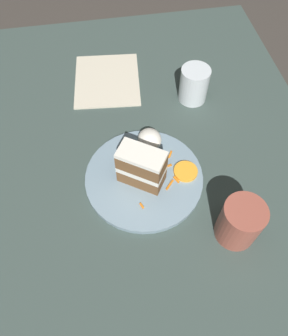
{
  "coord_description": "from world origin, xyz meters",
  "views": [
    {
      "loc": [
        -0.38,
        0.08,
        0.66
      ],
      "look_at": [
        -0.02,
        0.01,
        0.08
      ],
      "focal_mm": 35.0,
      "sensor_mm": 36.0,
      "label": 1
    }
  ],
  "objects_px": {
    "orange_garnish": "(186,171)",
    "drinking_glass": "(194,86)",
    "plate": "(144,178)",
    "cake_slice": "(142,167)",
    "menu_card": "(107,80)",
    "cream_dollop": "(150,139)",
    "coffee_mug": "(240,221)"
  },
  "relations": [
    {
      "from": "orange_garnish",
      "to": "drinking_glass",
      "type": "xyz_separation_m",
      "value": [
        0.23,
        -0.07,
        0.02
      ]
    },
    {
      "from": "plate",
      "to": "orange_garnish",
      "type": "height_order",
      "value": "orange_garnish"
    },
    {
      "from": "plate",
      "to": "drinking_glass",
      "type": "height_order",
      "value": "drinking_glass"
    },
    {
      "from": "cake_slice",
      "to": "menu_card",
      "type": "xyz_separation_m",
      "value": [
        0.33,
        0.04,
        -0.06
      ]
    },
    {
      "from": "cream_dollop",
      "to": "coffee_mug",
      "type": "xyz_separation_m",
      "value": [
        -0.24,
        -0.13,
        0.02
      ]
    },
    {
      "from": "orange_garnish",
      "to": "menu_card",
      "type": "height_order",
      "value": "orange_garnish"
    },
    {
      "from": "cream_dollop",
      "to": "orange_garnish",
      "type": "bearing_deg",
      "value": -143.48
    },
    {
      "from": "drinking_glass",
      "to": "menu_card",
      "type": "bearing_deg",
      "value": 64.24
    },
    {
      "from": "coffee_mug",
      "to": "menu_card",
      "type": "bearing_deg",
      "value": 22.9
    },
    {
      "from": "plate",
      "to": "orange_garnish",
      "type": "xyz_separation_m",
      "value": [
        -0.01,
        -0.09,
        0.01
      ]
    },
    {
      "from": "plate",
      "to": "menu_card",
      "type": "height_order",
      "value": "plate"
    },
    {
      "from": "orange_garnish",
      "to": "drinking_glass",
      "type": "bearing_deg",
      "value": -17.93
    },
    {
      "from": "cream_dollop",
      "to": "drinking_glass",
      "type": "xyz_separation_m",
      "value": [
        0.14,
        -0.14,
        0.01
      ]
    },
    {
      "from": "cake_slice",
      "to": "menu_card",
      "type": "relative_size",
      "value": 0.53
    },
    {
      "from": "cake_slice",
      "to": "drinking_glass",
      "type": "distance_m",
      "value": 0.29
    },
    {
      "from": "plate",
      "to": "drinking_glass",
      "type": "relative_size",
      "value": 2.83
    },
    {
      "from": "plate",
      "to": "menu_card",
      "type": "distance_m",
      "value": 0.33
    },
    {
      "from": "cream_dollop",
      "to": "menu_card",
      "type": "relative_size",
      "value": 0.3
    },
    {
      "from": "cream_dollop",
      "to": "coffee_mug",
      "type": "height_order",
      "value": "coffee_mug"
    },
    {
      "from": "coffee_mug",
      "to": "menu_card",
      "type": "relative_size",
      "value": 0.49
    },
    {
      "from": "plate",
      "to": "cream_dollop",
      "type": "relative_size",
      "value": 4.3
    },
    {
      "from": "cake_slice",
      "to": "coffee_mug",
      "type": "distance_m",
      "value": 0.22
    },
    {
      "from": "plate",
      "to": "drinking_glass",
      "type": "distance_m",
      "value": 0.28
    },
    {
      "from": "drinking_glass",
      "to": "cake_slice",
      "type": "bearing_deg",
      "value": 143.22
    },
    {
      "from": "drinking_glass",
      "to": "menu_card",
      "type": "distance_m",
      "value": 0.24
    },
    {
      "from": "cake_slice",
      "to": "orange_garnish",
      "type": "bearing_deg",
      "value": 123.72
    },
    {
      "from": "plate",
      "to": "coffee_mug",
      "type": "relative_size",
      "value": 2.6
    },
    {
      "from": "plate",
      "to": "coffee_mug",
      "type": "height_order",
      "value": "coffee_mug"
    },
    {
      "from": "cake_slice",
      "to": "cream_dollop",
      "type": "xyz_separation_m",
      "value": [
        0.09,
        -0.03,
        -0.03
      ]
    },
    {
      "from": "menu_card",
      "to": "coffee_mug",
      "type": "bearing_deg",
      "value": -61.49
    },
    {
      "from": "coffee_mug",
      "to": "menu_card",
      "type": "distance_m",
      "value": 0.52
    },
    {
      "from": "cake_slice",
      "to": "orange_garnish",
      "type": "relative_size",
      "value": 2.02
    }
  ]
}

